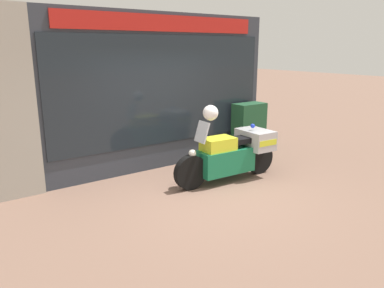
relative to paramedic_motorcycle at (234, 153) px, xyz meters
The scene contains 6 objects.
ground_plane 1.15m from the paramedic_motorcycle, 160.31° to the right, with size 60.00×60.00×0.00m, color #7A5B4C.
shop_building 2.37m from the paramedic_motorcycle, 128.42° to the left, with size 6.00×0.55×3.22m.
window_display 1.81m from the paramedic_motorcycle, 111.08° to the left, with size 4.80×0.30×1.95m.
paramedic_motorcycle is the anchor object (origin of this frame).
utility_cabinet 1.85m from the paramedic_motorcycle, 36.77° to the left, with size 0.77×0.42×1.25m, color #1E4C2D.
white_helmet 1.01m from the paramedic_motorcycle, behind, with size 0.28×0.28×0.28m, color white.
Camera 1 is at (-3.80, -4.85, 2.53)m, focal length 35.00 mm.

